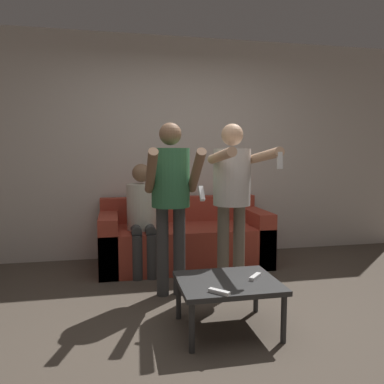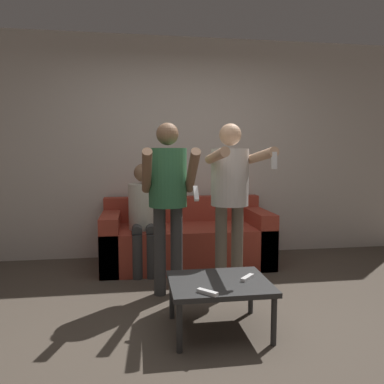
% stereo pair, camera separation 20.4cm
% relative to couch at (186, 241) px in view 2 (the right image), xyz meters
% --- Properties ---
extents(ground_plane, '(14.00, 14.00, 0.00)m').
position_rel_couch_xyz_m(ground_plane, '(-0.03, -1.63, -0.28)').
color(ground_plane, '#4C4238').
extents(wall_back, '(6.40, 0.06, 2.70)m').
position_rel_couch_xyz_m(wall_back, '(-0.03, 0.46, 1.07)').
color(wall_back, beige).
rests_on(wall_back, ground_plane).
extents(couch, '(1.90, 0.85, 0.76)m').
position_rel_couch_xyz_m(couch, '(0.00, 0.00, 0.00)').
color(couch, '#9E3828').
rests_on(couch, ground_plane).
extents(person_standing_left, '(0.46, 0.63, 1.56)m').
position_rel_couch_xyz_m(person_standing_left, '(-0.28, -0.92, 0.69)').
color(person_standing_left, '#383838').
rests_on(person_standing_left, ground_plane).
extents(person_standing_right, '(0.46, 0.79, 1.56)m').
position_rel_couch_xyz_m(person_standing_right, '(0.28, -0.93, 0.70)').
color(person_standing_right, '#6B6051').
rests_on(person_standing_right, ground_plane).
extents(person_seated, '(0.32, 0.54, 1.18)m').
position_rel_couch_xyz_m(person_seated, '(-0.49, -0.17, 0.38)').
color(person_seated, '#383838').
rests_on(person_seated, ground_plane).
extents(coffee_table, '(0.72, 0.59, 0.37)m').
position_rel_couch_xyz_m(coffee_table, '(0.02, -1.67, 0.05)').
color(coffee_table, '#2D2D2D').
rests_on(coffee_table, ground_plane).
extents(remote_near, '(0.13, 0.13, 0.02)m').
position_rel_couch_xyz_m(remote_near, '(-0.11, -1.91, 0.11)').
color(remote_near, white).
rests_on(remote_near, coffee_table).
extents(remote_far, '(0.13, 0.13, 0.02)m').
position_rel_couch_xyz_m(remote_far, '(0.23, -1.67, 0.11)').
color(remote_far, white).
rests_on(remote_far, coffee_table).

